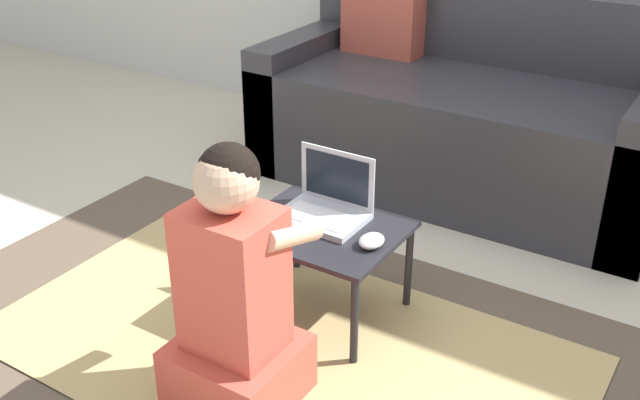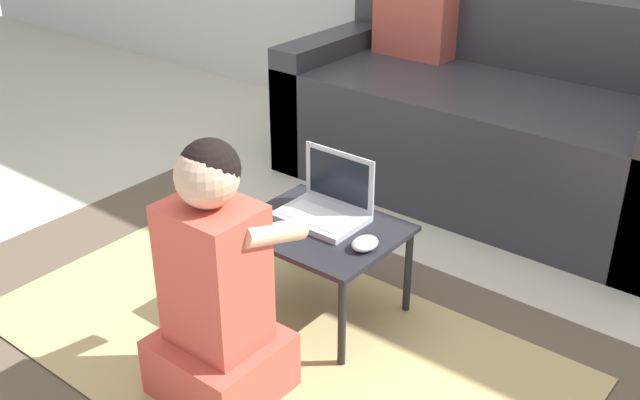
% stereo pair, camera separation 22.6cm
% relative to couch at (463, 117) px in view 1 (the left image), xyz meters
% --- Properties ---
extents(ground_plane, '(16.00, 16.00, 0.00)m').
position_rel_couch_xyz_m(ground_plane, '(-0.05, -1.15, -0.30)').
color(ground_plane, beige).
extents(area_rug, '(2.45, 1.38, 0.01)m').
position_rel_couch_xyz_m(area_rug, '(0.03, -1.41, -0.29)').
color(area_rug, brown).
rests_on(area_rug, ground_plane).
extents(couch, '(1.71, 0.81, 0.84)m').
position_rel_couch_xyz_m(couch, '(0.00, 0.00, 0.00)').
color(couch, '#2D2D33').
rests_on(couch, ground_plane).
extents(laptop_desk, '(0.48, 0.40, 0.32)m').
position_rel_couch_xyz_m(laptop_desk, '(0.03, -1.18, -0.02)').
color(laptop_desk, black).
rests_on(laptop_desk, ground_plane).
extents(laptop, '(0.27, 0.19, 0.20)m').
position_rel_couch_xyz_m(laptop, '(0.00, -1.12, 0.05)').
color(laptop, '#B7BCC6').
rests_on(laptop, laptop_desk).
extents(computer_mouse, '(0.07, 0.09, 0.03)m').
position_rel_couch_xyz_m(computer_mouse, '(0.21, -1.20, 0.04)').
color(computer_mouse, silver).
rests_on(computer_mouse, laptop_desk).
extents(person_seated, '(0.32, 0.38, 0.76)m').
position_rel_couch_xyz_m(person_seated, '(0.05, -1.64, 0.03)').
color(person_seated, '#CC4C3D').
rests_on(person_seated, ground_plane).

